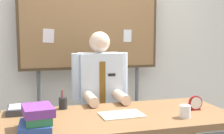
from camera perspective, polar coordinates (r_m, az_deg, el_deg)
The scene contains 10 objects.
back_wall at distance 3.49m, azimuth -4.88°, elevation 6.48°, with size 6.40×0.08×2.70m, color silver.
desk at distance 2.33m, azimuth 1.28°, elevation -11.21°, with size 1.77×0.78×0.73m.
person at distance 2.93m, azimuth -2.30°, elevation -7.71°, with size 0.55×0.56×1.37m.
bulletin_board at distance 3.30m, azimuth -4.26°, elevation 9.97°, with size 1.55×0.09×2.20m.
book_stack at distance 2.02m, azimuth -14.23°, elevation -9.55°, with size 0.23×0.28×0.16m.
open_notebook at distance 2.29m, azimuth 1.85°, elevation -9.17°, with size 0.32×0.21×0.01m, color #F4EFCC.
desk_clock at distance 2.53m, azimuth 15.75°, elevation -6.79°, with size 0.12×0.04×0.12m.
coffee_mug at distance 2.30m, azimuth 13.88°, elevation -8.29°, with size 0.08×0.08×0.09m, color white.
pen_holder at distance 2.50m, azimuth -9.42°, elevation -6.86°, with size 0.07×0.07×0.16m.
paper_tray at distance 2.46m, azimuth -16.58°, elevation -7.85°, with size 0.26×0.20×0.06m.
Camera 1 is at (-0.64, -2.13, 1.38)m, focal length 47.52 mm.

